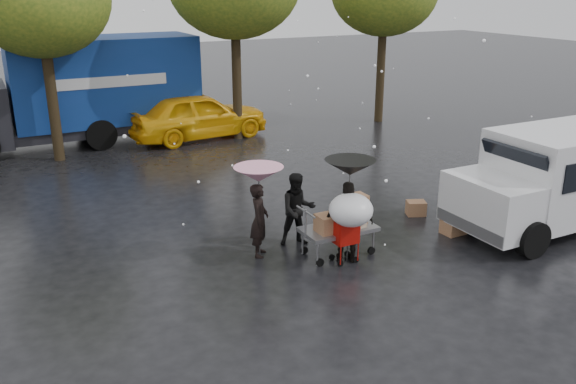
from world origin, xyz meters
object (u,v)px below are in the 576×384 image
shopping_cart (350,214)px  blue_truck (80,92)px  person_pink (259,220)px  vendor_cart (342,220)px  person_black (348,222)px  yellow_taxi (198,115)px  white_van (561,176)px

shopping_cart → blue_truck: size_ratio=0.18×
person_pink → vendor_cart: bearing=-83.0°
person_pink → person_black: person_black is taller
person_pink → yellow_taxi: (2.16, 9.78, 0.07)m
yellow_taxi → white_van: bearing=-164.1°
vendor_cart → yellow_taxi: yellow_taxi is taller
vendor_cart → yellow_taxi: size_ratio=0.31×
person_black → blue_truck: bearing=-49.6°
blue_truck → person_black: bearing=-76.4°
person_black → person_pink: bearing=-9.8°
shopping_cart → white_van: white_van is taller
blue_truck → shopping_cart: bearing=-76.8°
person_black → shopping_cart: 0.29m
white_van → yellow_taxi: size_ratio=1.01×
person_pink → white_van: (6.60, -1.63, 0.41)m
person_pink → white_van: white_van is taller
shopping_cart → white_van: (5.26, -0.43, 0.10)m
white_van → yellow_taxi: bearing=111.3°
vendor_cart → white_van: (5.10, -0.92, 0.43)m
blue_truck → yellow_taxi: 3.95m
person_black → blue_truck: blue_truck is taller
white_van → blue_truck: size_ratio=0.59×
person_pink → shopping_cart: size_ratio=1.03×
person_pink → white_van: bearing=-71.7°
shopping_cart → white_van: bearing=-4.7°
vendor_cart → person_pink: bearing=154.9°
person_pink → blue_truck: (-1.49, 10.94, 1.00)m
shopping_cart → blue_truck: bearing=103.2°
person_pink → vendor_cart: (1.50, -0.70, -0.03)m
shopping_cart → yellow_taxi: bearing=85.7°
white_van → vendor_cart: bearing=169.7°
shopping_cart → white_van: 5.27m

